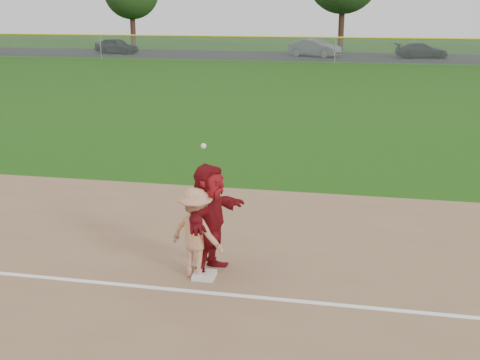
% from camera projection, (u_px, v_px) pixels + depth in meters
% --- Properties ---
extents(ground, '(160.00, 160.00, 0.00)m').
position_uv_depth(ground, '(223.00, 274.00, 10.62)').
color(ground, '#1C490E').
rests_on(ground, ground).
extents(foul_line, '(60.00, 0.10, 0.01)m').
position_uv_depth(foul_line, '(212.00, 293.00, 9.86)').
color(foul_line, white).
rests_on(foul_line, infield_dirt).
extents(parking_asphalt, '(120.00, 10.00, 0.01)m').
position_uv_depth(parking_asphalt, '(338.00, 57.00, 53.88)').
color(parking_asphalt, black).
rests_on(parking_asphalt, ground).
extents(first_base, '(0.39, 0.39, 0.08)m').
position_uv_depth(first_base, '(204.00, 275.00, 10.43)').
color(first_base, silver).
rests_on(first_base, infield_dirt).
extents(base_runner, '(0.96, 1.92, 1.98)m').
position_uv_depth(base_runner, '(210.00, 219.00, 10.41)').
color(base_runner, maroon).
rests_on(base_runner, infield_dirt).
extents(car_left, '(4.55, 2.74, 1.45)m').
position_uv_depth(car_left, '(117.00, 46.00, 56.93)').
color(car_left, black).
rests_on(car_left, parking_asphalt).
extents(car_mid, '(4.94, 3.34, 1.54)m').
position_uv_depth(car_mid, '(315.00, 48.00, 53.56)').
color(car_mid, '#55585D').
rests_on(car_mid, parking_asphalt).
extents(car_right, '(4.71, 2.46, 1.31)m').
position_uv_depth(car_right, '(422.00, 50.00, 52.21)').
color(car_right, black).
rests_on(car_right, parking_asphalt).
extents(first_base_play, '(1.18, 0.92, 2.35)m').
position_uv_depth(first_base_play, '(196.00, 233.00, 10.28)').
color(first_base_play, '#ADADB0').
rests_on(first_base_play, infield_dirt).
extents(outfield_fence, '(110.00, 0.12, 110.00)m').
position_uv_depth(outfield_fence, '(335.00, 38.00, 47.69)').
color(outfield_fence, '#999EA0').
rests_on(outfield_fence, ground).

